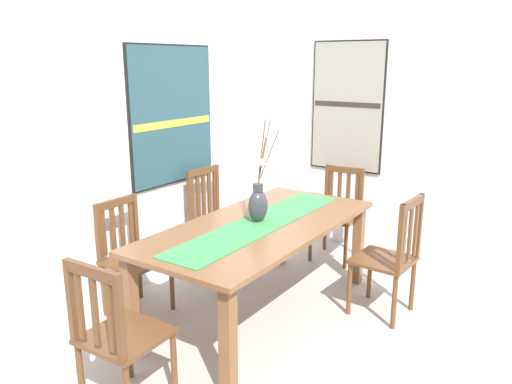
{
  "coord_description": "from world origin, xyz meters",
  "views": [
    {
      "loc": [
        -2.9,
        -1.28,
        1.9
      ],
      "look_at": [
        0.01,
        0.69,
        0.97
      ],
      "focal_mm": 35.09,
      "sensor_mm": 36.0,
      "label": 1
    }
  ],
  "objects": [
    {
      "name": "chair_0",
      "position": [
        0.57,
        -0.15,
        0.48
      ],
      "size": [
        0.44,
        0.44,
        0.95
      ],
      "color": "brown",
      "rests_on": "ground_plane"
    },
    {
      "name": "dining_table",
      "position": [
        0.04,
        0.67,
        0.64
      ],
      "size": [
        2.03,
        0.96,
        0.73
      ],
      "color": "brown",
      "rests_on": "ground_plane"
    },
    {
      "name": "painting_on_side_wall",
      "position": [
        1.79,
        0.8,
        1.45
      ],
      "size": [
        0.05,
        0.76,
        1.29
      ],
      "color": "black"
    },
    {
      "name": "wall_side",
      "position": [
        1.86,
        0.0,
        1.35
      ],
      "size": [
        0.12,
        6.4,
        2.7
      ],
      "primitive_type": "cube",
      "color": "silver",
      "rests_on": "ground_plane"
    },
    {
      "name": "table_runner",
      "position": [
        0.04,
        0.67,
        0.73
      ],
      "size": [
        1.87,
        0.36,
        0.01
      ],
      "primitive_type": "cube",
      "color": "#388447",
      "rests_on": "dining_table"
    },
    {
      "name": "chair_1",
      "position": [
        1.43,
        0.68,
        0.47
      ],
      "size": [
        0.45,
        0.45,
        0.89
      ],
      "color": "brown",
      "rests_on": "ground_plane"
    },
    {
      "name": "chair_3",
      "position": [
        0.55,
        1.53,
        0.49
      ],
      "size": [
        0.45,
        0.45,
        0.94
      ],
      "color": "brown",
      "rests_on": "ground_plane"
    },
    {
      "name": "painting_on_back_wall",
      "position": [
        0.33,
        1.79,
        1.44
      ],
      "size": [
        1.01,
        0.05,
        1.2
      ],
      "color": "black"
    },
    {
      "name": "wall_back",
      "position": [
        0.0,
        1.86,
        1.35
      ],
      "size": [
        6.4,
        0.12,
        2.7
      ],
      "primitive_type": "cube",
      "color": "silver",
      "rests_on": "ground_plane"
    },
    {
      "name": "chair_2",
      "position": [
        -1.32,
        0.7,
        0.47
      ],
      "size": [
        0.44,
        0.44,
        0.91
      ],
      "color": "brown",
      "rests_on": "ground_plane"
    },
    {
      "name": "chair_4",
      "position": [
        -0.48,
        1.51,
        0.47
      ],
      "size": [
        0.42,
        0.42,
        0.89
      ],
      "color": "brown",
      "rests_on": "ground_plane"
    },
    {
      "name": "ground_plane",
      "position": [
        0.0,
        0.0,
        -0.01
      ],
      "size": [
        6.4,
        6.4,
        0.03
      ],
      "primitive_type": "cube",
      "color": "#B2A89E"
    },
    {
      "name": "centerpiece_vase",
      "position": [
        0.07,
        0.71,
        0.88
      ],
      "size": [
        0.26,
        0.14,
        0.77
      ],
      "color": "#333338",
      "rests_on": "dining_table"
    }
  ]
}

